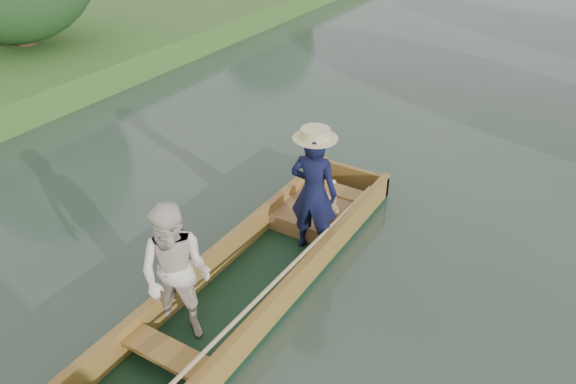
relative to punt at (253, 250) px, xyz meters
The scene contains 2 objects.
ground 0.54m from the punt, 73.49° to the left, with size 120.00×120.00×0.00m, color #283D30.
punt is the anchor object (origin of this frame).
Camera 1 is at (2.94, -4.22, 4.38)m, focal length 35.00 mm.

